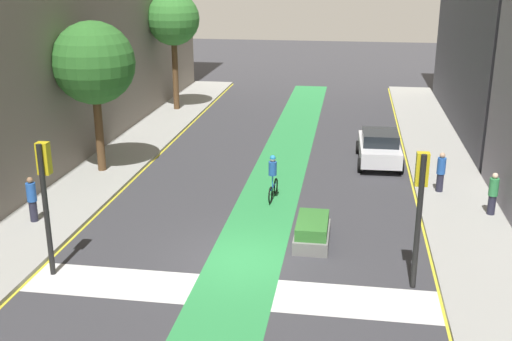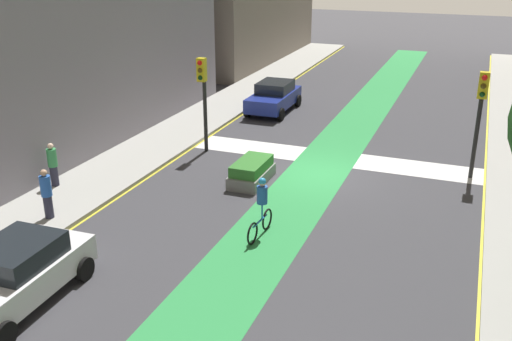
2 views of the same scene
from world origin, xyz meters
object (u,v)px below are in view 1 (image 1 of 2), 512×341
(traffic_signal_near_right, at_px, (420,194))
(traffic_signal_near_left, at_px, (45,183))
(pedestrian_sidewalk_right_a, at_px, (493,193))
(cyclist_in_lane, at_px, (273,176))
(car_white_right_far, at_px, (379,147))
(street_tree_near, at_px, (94,64))
(pedestrian_sidewalk_left_a, at_px, (32,199))
(median_planter, at_px, (312,232))
(street_tree_far, at_px, (173,20))
(pedestrian_sidewalk_right_b, at_px, (441,172))

(traffic_signal_near_right, distance_m, traffic_signal_near_left, 10.72)
(pedestrian_sidewalk_right_a, bearing_deg, cyclist_in_lane, 175.38)
(car_white_right_far, distance_m, street_tree_near, 13.38)
(car_white_right_far, bearing_deg, pedestrian_sidewalk_left_a, -143.15)
(pedestrian_sidewalk_right_a, distance_m, median_planter, 7.13)
(traffic_signal_near_right, bearing_deg, street_tree_far, 121.81)
(traffic_signal_near_left, distance_m, street_tree_far, 22.11)
(pedestrian_sidewalk_right_a, height_order, street_tree_far, street_tree_far)
(street_tree_far, bearing_deg, street_tree_near, -89.58)
(traffic_signal_near_left, distance_m, pedestrian_sidewalk_right_a, 15.50)
(pedestrian_sidewalk_right_a, bearing_deg, street_tree_far, 136.69)
(traffic_signal_near_right, height_order, car_white_right_far, traffic_signal_near_right)
(traffic_signal_near_left, bearing_deg, pedestrian_sidewalk_right_b, 35.14)
(pedestrian_sidewalk_left_a, xyz_separation_m, median_planter, (9.95, 0.00, -0.59))
(cyclist_in_lane, relative_size, pedestrian_sidewalk_left_a, 1.12)
(traffic_signal_near_right, distance_m, pedestrian_sidewalk_right_a, 6.77)
(street_tree_near, relative_size, street_tree_far, 0.91)
(pedestrian_sidewalk_right_a, bearing_deg, pedestrian_sidewalk_left_a, -168.95)
(cyclist_in_lane, height_order, street_tree_far, street_tree_far)
(traffic_signal_near_right, distance_m, pedestrian_sidewalk_left_a, 13.41)
(car_white_right_far, height_order, pedestrian_sidewalk_right_b, pedestrian_sidewalk_right_b)
(traffic_signal_near_left, bearing_deg, pedestrian_sidewalk_right_a, 24.93)
(traffic_signal_near_right, xyz_separation_m, pedestrian_sidewalk_left_a, (-13.06, 2.45, -1.83))
(pedestrian_sidewalk_left_a, bearing_deg, street_tree_far, 89.82)
(street_tree_near, xyz_separation_m, street_tree_far, (-0.09, 12.57, 0.79))
(cyclist_in_lane, distance_m, pedestrian_sidewalk_right_b, 6.79)
(pedestrian_sidewalk_right_a, relative_size, street_tree_far, 0.22)
(traffic_signal_near_right, height_order, traffic_signal_near_left, traffic_signal_near_left)
(street_tree_near, bearing_deg, median_planter, -31.21)
(pedestrian_sidewalk_right_b, bearing_deg, street_tree_near, 177.89)
(cyclist_in_lane, bearing_deg, street_tree_far, 118.82)
(traffic_signal_near_left, xyz_separation_m, median_planter, (7.59, 3.30, -2.46))
(cyclist_in_lane, height_order, pedestrian_sidewalk_right_b, cyclist_in_lane)
(traffic_signal_near_left, xyz_separation_m, car_white_right_far, (10.07, 12.62, -2.06))
(traffic_signal_near_left, xyz_separation_m, pedestrian_sidewalk_right_a, (13.95, 6.48, -1.91))
(pedestrian_sidewalk_right_a, distance_m, street_tree_far, 22.83)
(street_tree_far, relative_size, median_planter, 3.26)
(pedestrian_sidewalk_left_a, bearing_deg, pedestrian_sidewalk_right_a, 11.05)
(car_white_right_far, xyz_separation_m, pedestrian_sidewalk_right_b, (2.30, -3.91, 0.18))
(car_white_right_far, height_order, pedestrian_sidewalk_right_a, pedestrian_sidewalk_right_a)
(street_tree_near, bearing_deg, cyclist_in_lane, -14.73)
(car_white_right_far, distance_m, street_tree_far, 16.17)
(cyclist_in_lane, distance_m, street_tree_far, 17.39)
(traffic_signal_near_right, height_order, pedestrian_sidewalk_right_a, traffic_signal_near_right)
(traffic_signal_near_left, height_order, pedestrian_sidewalk_right_b, traffic_signal_near_left)
(street_tree_far, bearing_deg, pedestrian_sidewalk_right_a, -43.31)
(street_tree_near, bearing_deg, pedestrian_sidewalk_right_a, -9.69)
(street_tree_near, height_order, street_tree_far, street_tree_far)
(street_tree_far, bearing_deg, median_planter, -61.86)
(pedestrian_sidewalk_right_a, relative_size, pedestrian_sidewalk_right_b, 0.98)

